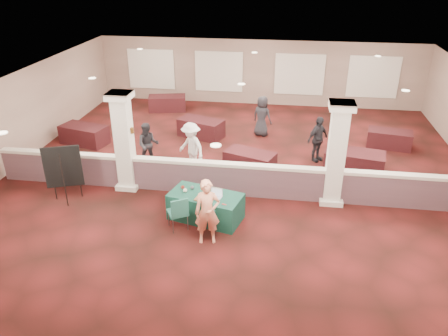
# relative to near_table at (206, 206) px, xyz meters

# --- Properties ---
(ground) EXTENTS (16.00, 16.00, 0.00)m
(ground) POSITION_rel_near_table_xyz_m (0.64, 3.00, -0.39)
(ground) COLOR #4B1312
(ground) RESTS_ON ground
(wall_back) EXTENTS (16.00, 0.04, 3.20)m
(wall_back) POSITION_rel_near_table_xyz_m (0.64, 11.00, 1.21)
(wall_back) COLOR #7C6155
(wall_back) RESTS_ON ground
(wall_front) EXTENTS (16.00, 0.04, 3.20)m
(wall_front) POSITION_rel_near_table_xyz_m (0.64, -5.00, 1.21)
(wall_front) COLOR #7C6155
(wall_front) RESTS_ON ground
(wall_left) EXTENTS (0.04, 16.00, 3.20)m
(wall_left) POSITION_rel_near_table_xyz_m (-7.36, 3.00, 1.21)
(wall_left) COLOR #7C6155
(wall_left) RESTS_ON ground
(ceiling) EXTENTS (16.00, 16.00, 0.02)m
(ceiling) POSITION_rel_near_table_xyz_m (0.64, 3.00, 2.81)
(ceiling) COLOR white
(ceiling) RESTS_ON wall_back
(partition_wall) EXTENTS (15.60, 0.28, 1.10)m
(partition_wall) POSITION_rel_near_table_xyz_m (0.64, 1.50, 0.18)
(partition_wall) COLOR #5B3D48
(partition_wall) RESTS_ON ground
(column_left) EXTENTS (0.72, 0.72, 3.20)m
(column_left) POSITION_rel_near_table_xyz_m (-2.86, 1.50, 1.25)
(column_left) COLOR white
(column_left) RESTS_ON ground
(column_right) EXTENTS (0.72, 0.72, 3.20)m
(column_right) POSITION_rel_near_table_xyz_m (3.64, 1.50, 1.25)
(column_right) COLOR white
(column_right) RESTS_ON ground
(sconce_left) EXTENTS (0.12, 0.12, 0.18)m
(sconce_left) POSITION_rel_near_table_xyz_m (-3.14, 1.50, 1.61)
(sconce_left) COLOR brown
(sconce_left) RESTS_ON column_left
(sconce_right) EXTENTS (0.12, 0.12, 0.18)m
(sconce_right) POSITION_rel_near_table_xyz_m (-2.58, 1.50, 1.61)
(sconce_right) COLOR brown
(sconce_right) RESTS_ON column_left
(near_table) EXTENTS (2.23, 1.50, 0.78)m
(near_table) POSITION_rel_near_table_xyz_m (0.00, 0.00, 0.00)
(near_table) COLOR #113E36
(near_table) RESTS_ON ground
(conf_chair_main) EXTENTS (0.55, 0.55, 0.87)m
(conf_chair_main) POSITION_rel_near_table_xyz_m (0.20, -0.89, 0.12)
(conf_chair_main) COLOR #1F5B51
(conf_chair_main) RESTS_ON ground
(conf_chair_side) EXTENTS (0.70, 0.70, 1.02)m
(conf_chair_side) POSITION_rel_near_table_xyz_m (-0.62, -0.68, 0.21)
(conf_chair_side) COLOR #1F5B51
(conf_chair_side) RESTS_ON ground
(easel_board) EXTENTS (1.03, 0.66, 1.85)m
(easel_board) POSITION_rel_near_table_xyz_m (-4.38, 0.31, 0.78)
(easel_board) COLOR black
(easel_board) RESTS_ON ground
(woman) EXTENTS (0.73, 0.57, 1.81)m
(woman) POSITION_rel_near_table_xyz_m (0.26, -1.09, 0.51)
(woman) COLOR #E78864
(woman) RESTS_ON ground
(far_table_front_left) EXTENTS (2.02, 1.36, 0.75)m
(far_table_front_left) POSITION_rel_near_table_xyz_m (-5.86, 4.77, -0.02)
(far_table_front_left) COLOR black
(far_table_front_left) RESTS_ON ground
(far_table_front_center) EXTENTS (1.92, 1.41, 0.70)m
(far_table_front_center) POSITION_rel_near_table_xyz_m (0.96, 3.30, -0.04)
(far_table_front_center) COLOR black
(far_table_front_center) RESTS_ON ground
(far_table_front_right) EXTENTS (2.15, 1.38, 0.81)m
(far_table_front_right) POSITION_rel_near_table_xyz_m (4.55, 3.61, 0.01)
(far_table_front_right) COLOR black
(far_table_front_right) RESTS_ON ground
(far_table_back_left) EXTENTS (1.91, 1.25, 0.71)m
(far_table_back_left) POSITION_rel_near_table_xyz_m (-3.65, 9.32, -0.03)
(far_table_back_left) COLOR black
(far_table_back_left) RESTS_ON ground
(far_table_back_center) EXTENTS (2.03, 1.49, 0.74)m
(far_table_back_center) POSITION_rel_near_table_xyz_m (-1.36, 6.20, -0.02)
(far_table_back_center) COLOR black
(far_table_back_center) RESTS_ON ground
(far_table_back_right) EXTENTS (1.79, 1.13, 0.67)m
(far_table_back_right) POSITION_rel_near_table_xyz_m (6.21, 6.20, -0.06)
(far_table_back_right) COLOR black
(far_table_back_right) RESTS_ON ground
(attendee_a) EXTENTS (0.85, 0.60, 1.60)m
(attendee_a) POSITION_rel_near_table_xyz_m (-2.67, 3.20, 0.41)
(attendee_a) COLOR black
(attendee_a) RESTS_ON ground
(attendee_b) EXTENTS (1.22, 1.10, 1.78)m
(attendee_b) POSITION_rel_near_table_xyz_m (-1.06, 3.00, 0.50)
(attendee_b) COLOR silver
(attendee_b) RESTS_ON ground
(attendee_c) EXTENTS (1.04, 1.04, 1.70)m
(attendee_c) POSITION_rel_near_table_xyz_m (3.31, 4.50, 0.46)
(attendee_c) COLOR black
(attendee_c) RESTS_ON ground
(attendee_d) EXTENTS (0.95, 0.77, 1.69)m
(attendee_d) POSITION_rel_near_table_xyz_m (1.13, 6.70, 0.45)
(attendee_d) COLOR black
(attendee_d) RESTS_ON ground
(laptop_base) EXTENTS (0.40, 0.33, 0.02)m
(laptop_base) POSITION_rel_near_table_xyz_m (0.30, -0.13, 0.40)
(laptop_base) COLOR silver
(laptop_base) RESTS_ON near_table
(laptop_screen) EXTENTS (0.35, 0.10, 0.24)m
(laptop_screen) POSITION_rel_near_table_xyz_m (0.33, -0.01, 0.53)
(laptop_screen) COLOR silver
(laptop_screen) RESTS_ON near_table
(screen_glow) EXTENTS (0.31, 0.08, 0.20)m
(screen_glow) POSITION_rel_near_table_xyz_m (0.33, -0.02, 0.51)
(screen_glow) COLOR silver
(screen_glow) RESTS_ON near_table
(knitting) EXTENTS (0.50, 0.42, 0.03)m
(knitting) POSITION_rel_near_table_xyz_m (-0.01, -0.27, 0.41)
(knitting) COLOR #CB6320
(knitting) RESTS_ON near_table
(yarn_cream) EXTENTS (0.12, 0.12, 0.12)m
(yarn_cream) POSITION_rel_near_table_xyz_m (-0.60, 0.04, 0.45)
(yarn_cream) COLOR beige
(yarn_cream) RESTS_ON near_table
(yarn_red) EXTENTS (0.11, 0.11, 0.11)m
(yarn_red) POSITION_rel_near_table_xyz_m (-0.71, 0.24, 0.45)
(yarn_red) COLOR maroon
(yarn_red) RESTS_ON near_table
(yarn_grey) EXTENTS (0.11, 0.11, 0.11)m
(yarn_grey) POSITION_rel_near_table_xyz_m (-0.44, 0.25, 0.45)
(yarn_grey) COLOR #48484C
(yarn_grey) RESTS_ON near_table
(scissors) EXTENTS (0.13, 0.06, 0.01)m
(scissors) POSITION_rel_near_table_xyz_m (0.60, -0.47, 0.40)
(scissors) COLOR red
(scissors) RESTS_ON near_table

